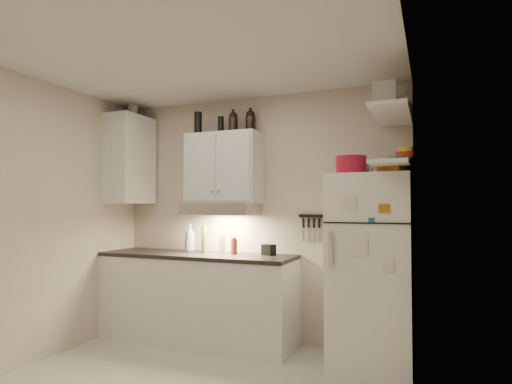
% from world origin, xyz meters
% --- Properties ---
extents(ceiling, '(3.20, 3.00, 0.02)m').
position_xyz_m(ceiling, '(0.00, 0.00, 2.61)').
color(ceiling, silver).
rests_on(ceiling, ground).
extents(back_wall, '(3.20, 0.02, 2.60)m').
position_xyz_m(back_wall, '(0.00, 1.51, 1.30)').
color(back_wall, beige).
rests_on(back_wall, ground).
extents(left_wall, '(0.02, 3.00, 2.60)m').
position_xyz_m(left_wall, '(-1.61, 0.00, 1.30)').
color(left_wall, beige).
rests_on(left_wall, ground).
extents(right_wall, '(0.02, 3.00, 2.60)m').
position_xyz_m(right_wall, '(1.61, 0.00, 1.30)').
color(right_wall, beige).
rests_on(right_wall, ground).
extents(base_cabinet, '(2.10, 0.60, 0.88)m').
position_xyz_m(base_cabinet, '(-0.55, 1.20, 0.44)').
color(base_cabinet, white).
rests_on(base_cabinet, floor).
extents(countertop, '(2.10, 0.62, 0.04)m').
position_xyz_m(countertop, '(-0.55, 1.20, 0.90)').
color(countertop, black).
rests_on(countertop, base_cabinet).
extents(upper_cabinet, '(0.80, 0.33, 0.75)m').
position_xyz_m(upper_cabinet, '(-0.30, 1.33, 1.83)').
color(upper_cabinet, white).
rests_on(upper_cabinet, back_wall).
extents(side_cabinet, '(0.33, 0.55, 1.00)m').
position_xyz_m(side_cabinet, '(-1.44, 1.20, 1.95)').
color(side_cabinet, white).
rests_on(side_cabinet, left_wall).
extents(range_hood, '(0.76, 0.46, 0.12)m').
position_xyz_m(range_hood, '(-0.30, 1.27, 1.39)').
color(range_hood, silver).
rests_on(range_hood, back_wall).
extents(fridge, '(0.70, 0.68, 1.70)m').
position_xyz_m(fridge, '(1.25, 1.16, 0.85)').
color(fridge, white).
rests_on(fridge, floor).
extents(shelf_hi, '(0.30, 0.95, 0.03)m').
position_xyz_m(shelf_hi, '(1.45, 1.02, 2.20)').
color(shelf_hi, white).
rests_on(shelf_hi, right_wall).
extents(shelf_lo, '(0.30, 0.95, 0.03)m').
position_xyz_m(shelf_lo, '(1.45, 1.02, 1.76)').
color(shelf_lo, white).
rests_on(shelf_lo, right_wall).
extents(knife_strip, '(0.42, 0.02, 0.03)m').
position_xyz_m(knife_strip, '(0.70, 1.49, 1.32)').
color(knife_strip, black).
rests_on(knife_strip, back_wall).
extents(dutch_oven, '(0.30, 0.30, 0.16)m').
position_xyz_m(dutch_oven, '(1.10, 1.01, 1.78)').
color(dutch_oven, '#A9132E').
rests_on(dutch_oven, fridge).
extents(book_stack, '(0.26, 0.29, 0.08)m').
position_xyz_m(book_stack, '(1.47, 0.98, 1.74)').
color(book_stack, '#B56916').
rests_on(book_stack, fridge).
extents(spice_jar, '(0.06, 0.06, 0.09)m').
position_xyz_m(spice_jar, '(1.26, 1.06, 1.75)').
color(spice_jar, silver).
rests_on(spice_jar, fridge).
extents(stock_pot, '(0.32, 0.32, 0.20)m').
position_xyz_m(stock_pot, '(1.43, 1.38, 2.31)').
color(stock_pot, silver).
rests_on(stock_pot, shelf_hi).
extents(tin_a, '(0.22, 0.21, 0.19)m').
position_xyz_m(tin_a, '(1.45, 1.01, 2.31)').
color(tin_a, '#AAAAAD').
rests_on(tin_a, shelf_hi).
extents(tin_b, '(0.18, 0.18, 0.18)m').
position_xyz_m(tin_b, '(1.42, 0.73, 2.30)').
color(tin_b, '#AAAAAD').
rests_on(tin_b, shelf_hi).
extents(bowl_teal, '(0.22, 0.22, 0.09)m').
position_xyz_m(bowl_teal, '(1.50, 1.36, 1.82)').
color(bowl_teal, '#185A88').
rests_on(bowl_teal, shelf_lo).
extents(bowl_orange, '(0.18, 0.18, 0.05)m').
position_xyz_m(bowl_orange, '(1.54, 1.41, 1.89)').
color(bowl_orange, red).
rests_on(bowl_orange, bowl_teal).
extents(bowl_yellow, '(0.14, 0.14, 0.04)m').
position_xyz_m(bowl_yellow, '(1.54, 1.41, 1.94)').
color(bowl_yellow, yellow).
rests_on(bowl_yellow, bowl_orange).
extents(plates, '(0.25, 0.25, 0.05)m').
position_xyz_m(plates, '(1.50, 1.05, 1.80)').
color(plates, '#185A88').
rests_on(plates, shelf_lo).
extents(growler_a, '(0.10, 0.10, 0.24)m').
position_xyz_m(growler_a, '(-0.20, 1.35, 2.32)').
color(growler_a, black).
rests_on(growler_a, upper_cabinet).
extents(growler_b, '(0.13, 0.13, 0.25)m').
position_xyz_m(growler_b, '(-0.03, 1.41, 2.33)').
color(growler_b, black).
rests_on(growler_b, upper_cabinet).
extents(thermos_a, '(0.08, 0.08, 0.19)m').
position_xyz_m(thermos_a, '(-0.36, 1.37, 2.30)').
color(thermos_a, black).
rests_on(thermos_a, upper_cabinet).
extents(thermos_b, '(0.10, 0.10, 0.24)m').
position_xyz_m(thermos_b, '(-0.58, 1.27, 2.32)').
color(thermos_b, black).
rests_on(thermos_b, upper_cabinet).
extents(side_jar, '(0.15, 0.15, 0.15)m').
position_xyz_m(side_jar, '(-1.47, 1.28, 2.53)').
color(side_jar, silver).
rests_on(side_jar, side_cabinet).
extents(soap_bottle, '(0.17, 0.17, 0.34)m').
position_xyz_m(soap_bottle, '(-0.69, 1.30, 1.09)').
color(soap_bottle, white).
rests_on(soap_bottle, countertop).
extents(pepper_mill, '(0.06, 0.06, 0.17)m').
position_xyz_m(pepper_mill, '(-0.15, 1.26, 1.01)').
color(pepper_mill, brown).
rests_on(pepper_mill, countertop).
extents(oil_bottle, '(0.06, 0.06, 0.29)m').
position_xyz_m(oil_bottle, '(-0.49, 1.25, 1.07)').
color(oil_bottle, '#4C701C').
rests_on(oil_bottle, countertop).
extents(vinegar_bottle, '(0.06, 0.06, 0.24)m').
position_xyz_m(vinegar_bottle, '(-0.54, 1.34, 1.04)').
color(vinegar_bottle, black).
rests_on(vinegar_bottle, countertop).
extents(clear_bottle, '(0.07, 0.07, 0.20)m').
position_xyz_m(clear_bottle, '(-0.29, 1.28, 1.02)').
color(clear_bottle, silver).
rests_on(clear_bottle, countertop).
extents(red_jar, '(0.09, 0.09, 0.14)m').
position_xyz_m(red_jar, '(-0.17, 1.31, 0.99)').
color(red_jar, '#A9132E').
rests_on(red_jar, countertop).
extents(caddy, '(0.15, 0.13, 0.11)m').
position_xyz_m(caddy, '(0.21, 1.33, 0.98)').
color(caddy, black).
rests_on(caddy, countertop).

